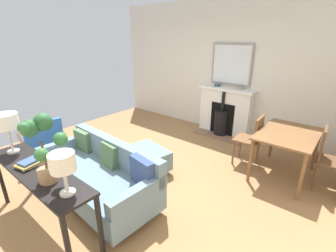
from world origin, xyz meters
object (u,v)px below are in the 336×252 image
(book_stack, at_px, (30,163))
(mantel_bowl_near, at_px, (217,85))
(ottoman, at_px, (146,158))
(dining_chair_near_fireplace, at_px, (253,137))
(fireplace, at_px, (224,113))
(mantel_bowl_far, at_px, (239,88))
(dining_chair_by_back_wall, at_px, (327,155))
(dining_table, at_px, (288,138))
(console_table, at_px, (38,176))
(sofa, at_px, (99,175))
(table_lamp_far_end, at_px, (63,164))
(armchair_accent, at_px, (43,137))
(potted_plant, at_px, (42,141))
(table_lamp_near_end, at_px, (6,122))

(book_stack, bearing_deg, mantel_bowl_near, 177.51)
(ottoman, relative_size, dining_chair_near_fireplace, 0.90)
(dining_chair_near_fireplace, bearing_deg, fireplace, -134.14)
(mantel_bowl_far, xyz_separation_m, dining_chair_near_fireplace, (1.03, 0.75, -0.56))
(fireplace, relative_size, dining_chair_by_back_wall, 1.33)
(dining_chair_near_fireplace, bearing_deg, book_stack, -26.22)
(dining_table, bearing_deg, fireplace, -122.53)
(console_table, bearing_deg, dining_chair_near_fireplace, 156.10)
(mantel_bowl_far, relative_size, dining_chair_near_fireplace, 0.14)
(sofa, bearing_deg, table_lamp_far_end, 41.03)
(fireplace, relative_size, table_lamp_far_end, 3.00)
(ottoman, relative_size, console_table, 0.46)
(mantel_bowl_far, height_order, armchair_accent, mantel_bowl_far)
(ottoman, height_order, book_stack, book_stack)
(potted_plant, bearing_deg, fireplace, -179.63)
(mantel_bowl_far, distance_m, dining_table, 1.71)
(sofa, bearing_deg, table_lamp_near_end, -41.56)
(book_stack, distance_m, dining_table, 3.53)
(fireplace, xyz_separation_m, mantel_bowl_near, (-0.04, -0.25, 0.60))
(dining_chair_near_fireplace, bearing_deg, console_table, -23.90)
(table_lamp_near_end, height_order, dining_table, table_lamp_near_end)
(book_stack, bearing_deg, sofa, 168.53)
(console_table, bearing_deg, book_stack, -89.26)
(potted_plant, bearing_deg, ottoman, -171.42)
(ottoman, height_order, dining_chair_by_back_wall, dining_chair_by_back_wall)
(fireplace, distance_m, sofa, 3.18)
(mantel_bowl_near, relative_size, dining_chair_near_fireplace, 0.15)
(mantel_bowl_far, distance_m, sofa, 3.34)
(potted_plant, height_order, dining_chair_near_fireplace, potted_plant)
(sofa, height_order, book_stack, book_stack)
(mantel_bowl_near, relative_size, ottoman, 0.16)
(fireplace, bearing_deg, dining_chair_near_fireplace, 45.86)
(fireplace, relative_size, dining_chair_near_fireplace, 1.40)
(dining_chair_near_fireplace, relative_size, dining_chair_by_back_wall, 0.95)
(armchair_accent, xyz_separation_m, book_stack, (0.73, 1.45, 0.33))
(armchair_accent, xyz_separation_m, console_table, (0.72, 1.60, 0.22))
(armchair_accent, height_order, table_lamp_far_end, table_lamp_far_end)
(potted_plant, bearing_deg, mantel_bowl_far, 176.47)
(table_lamp_far_end, xyz_separation_m, dining_table, (-2.92, 1.18, -0.42))
(table_lamp_far_end, bearing_deg, armchair_accent, -107.81)
(mantel_bowl_far, distance_m, armchair_accent, 3.92)
(dining_table, bearing_deg, dining_chair_near_fireplace, -90.37)
(ottoman, height_order, dining_chair_near_fireplace, dining_chair_near_fireplace)
(fireplace, height_order, mantel_bowl_near, mantel_bowl_near)
(ottoman, bearing_deg, dining_chair_by_back_wall, 119.59)
(armchair_accent, xyz_separation_m, dining_chair_near_fireplace, (-2.20, 2.89, 0.07))
(potted_plant, xyz_separation_m, book_stack, (0.00, -0.45, -0.39))
(fireplace, bearing_deg, armchair_accent, -30.51)
(potted_plant, bearing_deg, mantel_bowl_near, -176.01)
(potted_plant, bearing_deg, sofa, -158.32)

